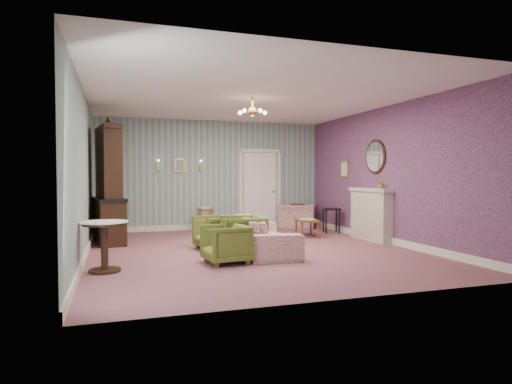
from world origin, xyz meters
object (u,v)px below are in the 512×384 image
object	(u,v)px
olive_chair_b	(243,234)
wingback_chair	(297,212)
sofa_chintz	(265,228)
side_table_black	(331,220)
olive_chair_c	(216,230)
olive_chair_a	(226,242)
coffee_table	(307,228)
dresser	(108,181)
pedestal_table	(105,246)
fireplace	(371,214)

from	to	relation	value
olive_chair_b	wingback_chair	bearing A→B (deg)	153.94
sofa_chintz	side_table_black	world-z (taller)	sofa_chintz
olive_chair_b	olive_chair_c	bearing A→B (deg)	-150.68
wingback_chair	olive_chair_a	bearing A→B (deg)	81.92
olive_chair_a	coffee_table	xyz separation A→B (m)	(2.56, 2.48, -0.14)
olive_chair_c	side_table_black	distance (m)	3.64
dresser	pedestal_table	size ratio (longest dim) A/B	3.46
coffee_table	side_table_black	bearing A→B (deg)	26.73
fireplace	olive_chair_c	bearing A→B (deg)	-178.49
olive_chair_b	sofa_chintz	world-z (taller)	sofa_chintz
sofa_chintz	olive_chair_a	bearing A→B (deg)	138.21
dresser	pedestal_table	distance (m)	3.13
coffee_table	side_table_black	world-z (taller)	side_table_black
wingback_chair	pedestal_table	world-z (taller)	wingback_chair
olive_chair_c	coffee_table	world-z (taller)	olive_chair_c
sofa_chintz	coffee_table	size ratio (longest dim) A/B	2.74
sofa_chintz	coffee_table	distance (m)	2.30
olive_chair_b	fireplace	bearing A→B (deg)	115.70
olive_chair_a	wingback_chair	distance (m)	5.15
olive_chair_c	pedestal_table	size ratio (longest dim) A/B	0.97
dresser	fireplace	bearing A→B (deg)	-24.34
olive_chair_b	wingback_chair	size ratio (longest dim) A/B	0.79
dresser	coffee_table	bearing A→B (deg)	-15.45
wingback_chair	fireplace	bearing A→B (deg)	131.01
olive_chair_c	olive_chair_a	bearing A→B (deg)	-18.60
olive_chair_c	wingback_chair	xyz separation A→B (m)	(2.89, 2.78, 0.07)
side_table_black	olive_chair_b	bearing A→B (deg)	-141.67
dresser	side_table_black	xyz separation A→B (m)	(5.30, -0.01, -1.00)
olive_chair_b	sofa_chintz	xyz separation A→B (m)	(0.51, 0.29, 0.04)
olive_chair_a	olive_chair_c	distance (m)	1.40
coffee_table	fireplace	bearing A→B (deg)	-42.42
olive_chair_a	olive_chair_b	world-z (taller)	olive_chair_b
sofa_chintz	dresser	bearing A→B (deg)	60.61
olive_chair_a	dresser	size ratio (longest dim) A/B	0.27
pedestal_table	fireplace	bearing A→B (deg)	15.61
olive_chair_a	olive_chair_b	xyz separation A→B (m)	(0.45, 0.55, 0.05)
olive_chair_b	olive_chair_c	xyz separation A→B (m)	(-0.30, 0.84, -0.03)
olive_chair_b	pedestal_table	xyz separation A→B (m)	(-2.30, -0.61, -0.02)
dresser	wingback_chair	bearing A→B (deg)	4.57
olive_chair_b	wingback_chair	world-z (taller)	wingback_chair
olive_chair_a	coffee_table	distance (m)	3.57
fireplace	coffee_table	distance (m)	1.52
olive_chair_c	dresser	bearing A→B (deg)	-140.07
olive_chair_a	fireplace	world-z (taller)	fireplace
olive_chair_a	olive_chair_c	xyz separation A→B (m)	(0.15, 1.39, 0.02)
wingback_chair	fireplace	world-z (taller)	fireplace
fireplace	sofa_chintz	bearing A→B (deg)	-166.57
olive_chair_a	fireplace	size ratio (longest dim) A/B	0.50
fireplace	side_table_black	distance (m)	1.48
fireplace	coffee_table	xyz separation A→B (m)	(-1.09, 1.00, -0.37)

